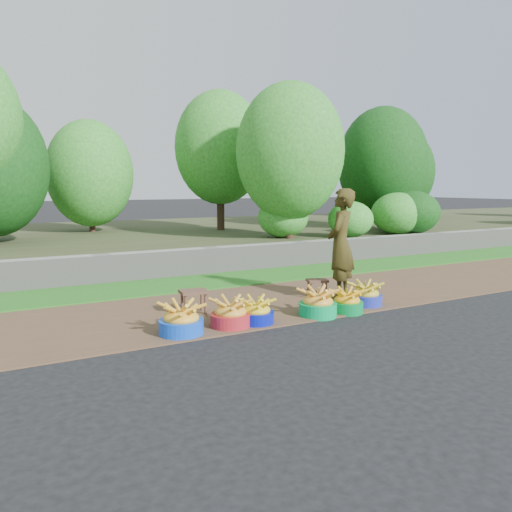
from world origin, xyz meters
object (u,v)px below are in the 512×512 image
basin_b (230,314)px  basin_e (347,302)px  basin_f (366,295)px  basin_a (181,321)px  vendor_woman (341,244)px  basin_d (318,304)px  stool_left (194,295)px  basin_c (256,312)px  stool_right (317,283)px

basin_b → basin_e: (1.80, -0.13, -0.02)m
basin_f → basin_a: bearing=-178.8°
vendor_woman → basin_d: bearing=-0.9°
basin_f → basin_b: bearing=-178.7°
basin_b → stool_left: size_ratio=1.27×
basin_a → basin_b: 0.68m
basin_c → stool_left: bearing=121.7°
basin_c → basin_d: (0.95, -0.07, 0.02)m
basin_a → basin_e: basin_a is taller
basin_f → vendor_woman: bearing=96.2°
basin_b → basin_d: size_ratio=0.97×
stool_left → stool_right: size_ratio=1.05×
basin_d → basin_f: bearing=8.1°
basin_a → basin_f: basin_a is taller
basin_d → basin_e: basin_d is taller
basin_f → vendor_woman: vendor_woman is taller
basin_d → stool_left: basin_d is taller
basin_a → basin_c: size_ratio=1.14×
basin_b → basin_a: bearing=-179.2°
basin_d → basin_e: (0.48, -0.04, -0.02)m
basin_a → vendor_woman: bearing=11.9°
basin_a → stool_right: 2.81m
basin_d → basin_c: bearing=175.8°
basin_b → basin_f: (2.31, 0.05, -0.01)m
stool_right → stool_left: bearing=-179.6°
basin_e → stool_left: bearing=153.6°
stool_left → vendor_woman: (2.42, -0.24, 0.61)m
stool_left → stool_right: bearing=0.4°
basin_e → basin_f: bearing=20.0°
basin_d → basin_e: bearing=-5.2°
basin_f → stool_left: (-2.48, 0.79, 0.12)m
basin_c → basin_e: bearing=-4.5°
stool_left → basin_f: bearing=-17.7°
basin_a → basin_c: 1.04m
basin_b → basin_e: size_ratio=1.12×
basin_c → vendor_woman: vendor_woman is taller
basin_a → basin_e: bearing=-2.8°
basin_e → vendor_woman: 1.14m
basin_d → stool_right: basin_d is taller
basin_b → basin_c: basin_b is taller
basin_d → vendor_woman: (0.93, 0.69, 0.72)m
basin_c → vendor_woman: 2.12m
basin_e → stool_left: 2.20m
basin_b → basin_d: bearing=-3.8°
basin_c → stool_left: basin_c is taller
basin_f → stool_left: 2.61m
basin_d → stool_left: size_ratio=1.31×
basin_c → stool_left: 1.02m
basin_b → stool_left: basin_b is taller
basin_d → basin_f: (0.99, 0.14, -0.01)m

